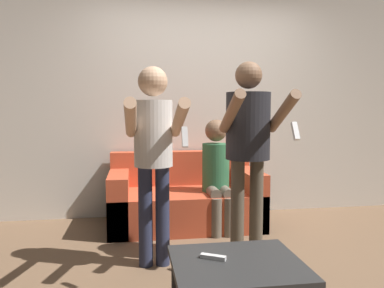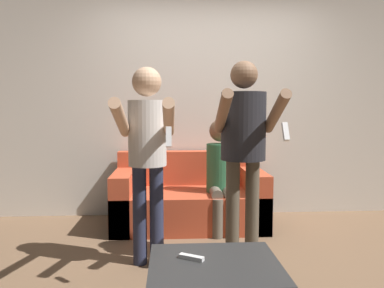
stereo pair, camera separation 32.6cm
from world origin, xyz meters
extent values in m
plane|color=brown|center=(0.00, 0.00, 0.00)|extent=(14.00, 14.00, 0.00)
cube|color=silver|center=(0.00, 1.59, 1.35)|extent=(6.40, 0.06, 2.70)
cube|color=#C64C2D|center=(-0.24, 1.11, 0.19)|extent=(1.57, 0.83, 0.38)
cube|color=#C64C2D|center=(-0.24, 1.44, 0.57)|extent=(1.57, 0.16, 0.38)
cube|color=#C64C2D|center=(-0.92, 1.11, 0.30)|extent=(0.20, 0.83, 0.59)
cube|color=#C64C2D|center=(0.45, 1.11, 0.30)|extent=(0.20, 0.83, 0.59)
cylinder|color=#282D47|center=(-0.68, 0.14, 0.40)|extent=(0.11, 0.11, 0.79)
cylinder|color=#282D47|center=(-0.55, 0.14, 0.40)|extent=(0.11, 0.11, 0.79)
cylinder|color=silver|center=(-0.62, 0.14, 1.05)|extent=(0.30, 0.30, 0.51)
sphere|color=tan|center=(-0.62, 0.14, 1.44)|extent=(0.23, 0.23, 0.23)
cylinder|color=tan|center=(-0.78, -0.14, 1.17)|extent=(0.08, 0.59, 0.29)
cylinder|color=tan|center=(-0.45, -0.14, 1.17)|extent=(0.08, 0.59, 0.29)
cube|color=white|center=(-0.45, -0.42, 1.06)|extent=(0.04, 0.07, 0.13)
cylinder|color=brown|center=(0.06, 0.14, 0.42)|extent=(0.11, 0.11, 0.83)
cylinder|color=brown|center=(0.22, 0.14, 0.42)|extent=(0.11, 0.11, 0.83)
cylinder|color=#232328|center=(0.14, 0.14, 1.10)|extent=(0.35, 0.35, 0.53)
sphere|color=brown|center=(0.14, 0.14, 1.50)|extent=(0.21, 0.21, 0.21)
cylinder|color=brown|center=(-0.06, -0.09, 1.21)|extent=(0.08, 0.49, 0.32)
cylinder|color=brown|center=(0.34, -0.09, 1.21)|extent=(0.08, 0.49, 0.32)
cube|color=white|center=(0.34, -0.32, 1.08)|extent=(0.04, 0.09, 0.13)
cylinder|color=#6B6051|center=(0.01, 0.71, 0.19)|extent=(0.11, 0.11, 0.38)
cylinder|color=#6B6051|center=(0.14, 0.71, 0.19)|extent=(0.11, 0.11, 0.38)
cylinder|color=#6B6051|center=(0.01, 0.87, 0.41)|extent=(0.11, 0.32, 0.11)
cylinder|color=#6B6051|center=(0.14, 0.87, 0.41)|extent=(0.11, 0.32, 0.11)
cylinder|color=#337047|center=(0.08, 1.03, 0.63)|extent=(0.28, 0.28, 0.50)
sphere|color=brown|center=(0.08, 1.03, 1.02)|extent=(0.23, 0.23, 0.23)
cube|color=#2D2D2D|center=(-0.19, -0.75, 0.35)|extent=(0.74, 0.63, 0.04)
cylinder|color=#2D2D2D|center=(-0.52, -0.47, 0.17)|extent=(0.04, 0.04, 0.33)
cylinder|color=#2D2D2D|center=(0.14, -0.47, 0.17)|extent=(0.04, 0.04, 0.33)
cube|color=white|center=(-0.32, -0.69, 0.38)|extent=(0.15, 0.10, 0.02)
camera|label=1|loc=(-0.76, -2.75, 1.23)|focal=35.00mm
camera|label=2|loc=(-0.44, -2.78, 1.23)|focal=35.00mm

